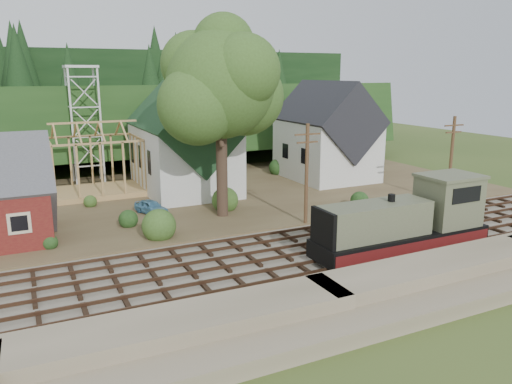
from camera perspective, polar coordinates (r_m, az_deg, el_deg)
name	(u,v)px	position (r m, az deg, el deg)	size (l,w,h in m)	color
ground	(253,263)	(31.66, -0.32, -8.15)	(140.00, 140.00, 0.00)	#384C1E
embankment	(330,322)	(24.96, 8.42, -14.53)	(64.00, 5.00, 1.60)	#7F7259
railroad_bed	(253,262)	(31.63, -0.32, -8.01)	(64.00, 11.00, 0.16)	#726B5B
village_flat	(171,198)	(47.74, -9.69, -0.70)	(64.00, 26.00, 0.30)	brown
hillside	(121,161)	(70.69, -15.22, 3.48)	(70.00, 28.00, 8.00)	#1E3F19
ridge	(101,146)	(86.30, -17.26, 5.07)	(80.00, 20.00, 12.00)	black
church	(184,142)	(48.95, -8.23, 5.71)	(8.40, 15.17, 13.00)	silver
farmhouse	(327,137)	(55.36, 8.06, 6.27)	(8.40, 10.80, 10.60)	silver
timber_frame	(96,164)	(49.73, -17.80, 3.09)	(8.20, 6.20, 6.99)	tan
lattice_tower	(82,89)	(54.99, -19.26, 11.02)	(3.20, 3.20, 12.12)	silver
big_tree	(222,92)	(39.57, -3.88, 11.33)	(10.90, 8.40, 14.70)	#38281E
telegraph_pole_near	(307,173)	(38.10, 5.81, 2.17)	(2.20, 0.28, 8.00)	#4C331E
telegraph_pole_far	(451,159)	(47.62, 21.40, 3.57)	(2.20, 0.28, 8.00)	#4C331E
locomotive	(408,223)	(33.86, 16.97, -3.42)	(12.34, 3.08, 4.93)	black
car_blue	(151,207)	(42.09, -11.89, -1.69)	(1.37, 3.39, 1.16)	#5490B4
car_red	(344,169)	(58.63, 10.02, 2.60)	(1.78, 3.85, 1.07)	#B8330E
patio_set	(9,216)	(37.23, -26.44, -2.49)	(2.15, 2.15, 2.39)	silver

